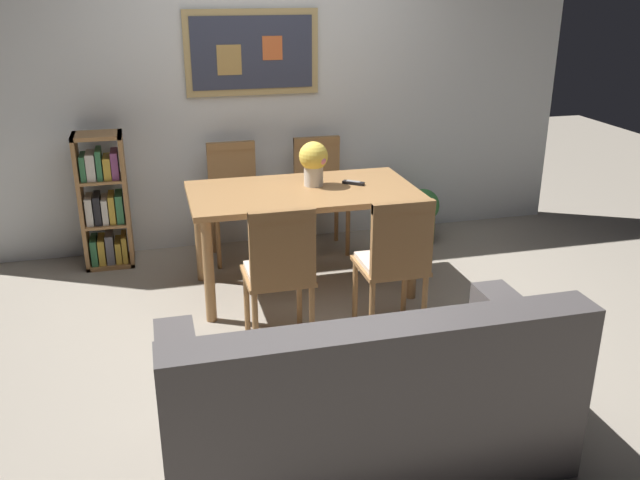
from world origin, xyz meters
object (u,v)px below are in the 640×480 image
potted_ivy (423,213)px  tv_remote (353,183)px  bookshelf (104,205)px  dining_chair_near_left (280,266)px  dining_chair_far_right (320,185)px  flower_vase (313,160)px  dining_chair_far_left (234,191)px  dining_chair_near_right (395,256)px  dining_table (303,203)px  leather_couch (364,403)px

potted_ivy → tv_remote: bearing=-140.9°
bookshelf → tv_remote: size_ratio=6.97×
dining_chair_near_left → dining_chair_far_right: 1.69m
bookshelf → tv_remote: 1.93m
potted_ivy → flower_vase: flower_vase is taller
potted_ivy → tv_remote: size_ratio=3.55×
dining_chair_far_left → tv_remote: size_ratio=6.10×
dining_chair_far_left → dining_chair_near_left: same height
dining_chair_near_right → dining_chair_far_left: bearing=115.8°
dining_chair_near_left → flower_vase: (0.42, 0.86, 0.39)m
dining_chair_near_right → dining_chair_far_right: (-0.07, 1.59, 0.00)m
dining_chair_far_left → dining_chair_near_left: (0.06, -1.55, 0.00)m
flower_vase → dining_chair_far_right: bearing=72.3°
dining_table → dining_chair_far_left: dining_chair_far_left is taller
dining_chair_near_right → tv_remote: dining_chair_near_right is taller
dining_table → dining_chair_far_right: (0.32, 0.78, -0.11)m
leather_couch → bookshelf: bookshelf is taller
potted_ivy → dining_table: bearing=-149.6°
dining_chair_near_right → leather_couch: 1.25m
dining_chair_near_right → dining_table: bearing=115.6°
leather_couch → bookshelf: (-1.21, 2.73, 0.18)m
dining_chair_far_left → leather_couch: (0.22, -2.68, -0.23)m
potted_ivy → flower_vase: size_ratio=1.70×
dining_chair_far_left → dining_table: bearing=-63.9°
leather_couch → flower_vase: size_ratio=5.79×
dining_chair_far_left → leather_couch: 2.70m
dining_table → potted_ivy: 1.46m
leather_couch → tv_remote: 2.06m
flower_vase → dining_chair_near_right: bearing=-72.0°
dining_chair_far_left → flower_vase: flower_vase is taller
dining_chair_far_left → flower_vase: bearing=-55.4°
dining_chair_near_right → tv_remote: bearing=90.7°
dining_chair_far_left → potted_ivy: (1.59, -0.06, -0.30)m
dining_chair_far_right → bookshelf: bookshelf is taller
dining_table → bookshelf: (-1.37, 0.82, -0.16)m
dining_chair_far_right → bookshelf: (-1.69, 0.04, -0.05)m
dining_chair_far_left → dining_chair_far_right: (0.70, 0.01, 0.00)m
dining_table → flower_vase: flower_vase is taller
dining_chair_far_left → dining_chair_far_right: same height
dining_table → dining_chair_near_right: size_ratio=1.71×
dining_chair_near_left → potted_ivy: bearing=44.3°
dining_chair_far_left → potted_ivy: size_ratio=1.72×
dining_chair_near_left → leather_couch: 1.16m
potted_ivy → dining_chair_far_right: bearing=175.7°
dining_chair_near_left → tv_remote: bearing=49.5°
dining_chair_near_left → leather_couch: size_ratio=0.51×
dining_chair_near_right → flower_vase: flower_vase is taller
potted_ivy → tv_remote: (-0.83, -0.68, 0.52)m
dining_chair_near_right → flower_vase: 1.01m
dining_chair_far_left → dining_chair_near_right: bearing=-64.2°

